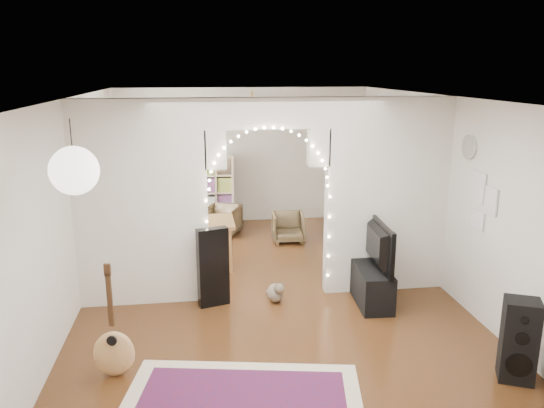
{
  "coord_description": "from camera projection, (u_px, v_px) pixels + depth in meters",
  "views": [
    {
      "loc": [
        -0.9,
        -6.81,
        3.05
      ],
      "look_at": [
        0.1,
        0.3,
        1.22
      ],
      "focal_mm": 35.0,
      "sensor_mm": 36.0,
      "label": 1
    }
  ],
  "objects": [
    {
      "name": "floor",
      "position": [
        268.0,
        294.0,
        7.41
      ],
      "size": [
        7.5,
        7.5,
        0.0
      ],
      "primitive_type": "plane",
      "color": "black",
      "rests_on": "ground"
    },
    {
      "name": "ceiling",
      "position": [
        268.0,
        97.0,
        6.74
      ],
      "size": [
        5.0,
        7.5,
        0.02
      ],
      "primitive_type": "cube",
      "color": "white",
      "rests_on": "wall_back"
    },
    {
      "name": "wall_back",
      "position": [
        243.0,
        156.0,
        10.67
      ],
      "size": [
        5.0,
        0.02,
        2.7
      ],
      "primitive_type": "cube",
      "color": "silver",
      "rests_on": "floor"
    },
    {
      "name": "wall_front",
      "position": [
        343.0,
        336.0,
        3.47
      ],
      "size": [
        5.0,
        0.02,
        2.7
      ],
      "primitive_type": "cube",
      "color": "silver",
      "rests_on": "floor"
    },
    {
      "name": "wall_left",
      "position": [
        73.0,
        207.0,
        6.73
      ],
      "size": [
        0.02,
        7.5,
        2.7
      ],
      "primitive_type": "cube",
      "color": "silver",
      "rests_on": "floor"
    },
    {
      "name": "wall_right",
      "position": [
        445.0,
        194.0,
        7.41
      ],
      "size": [
        0.02,
        7.5,
        2.7
      ],
      "primitive_type": "cube",
      "color": "silver",
      "rests_on": "floor"
    },
    {
      "name": "divider_wall",
      "position": [
        268.0,
        195.0,
        7.05
      ],
      "size": [
        5.0,
        0.2,
        2.7
      ],
      "color": "silver",
      "rests_on": "floor"
    },
    {
      "name": "fairy_lights",
      "position": [
        269.0,
        188.0,
        6.9
      ],
      "size": [
        1.64,
        0.04,
        1.6
      ],
      "primitive_type": null,
      "color": "#FFEABF",
      "rests_on": "divider_wall"
    },
    {
      "name": "window",
      "position": [
        99.0,
        169.0,
        8.43
      ],
      "size": [
        0.04,
        1.2,
        1.4
      ],
      "primitive_type": "cube",
      "color": "white",
      "rests_on": "wall_left"
    },
    {
      "name": "wall_clock",
      "position": [
        470.0,
        147.0,
        6.64
      ],
      "size": [
        0.03,
        0.31,
        0.31
      ],
      "primitive_type": "cylinder",
      "rotation": [
        0.0,
        1.57,
        0.0
      ],
      "color": "white",
      "rests_on": "wall_right"
    },
    {
      "name": "picture_frames",
      "position": [
        481.0,
        201.0,
        6.41
      ],
      "size": [
        0.02,
        0.5,
        0.7
      ],
      "primitive_type": null,
      "color": "white",
      "rests_on": "wall_right"
    },
    {
      "name": "paper_lantern",
      "position": [
        74.0,
        171.0,
        4.29
      ],
      "size": [
        0.4,
        0.4,
        0.4
      ],
      "primitive_type": "sphere",
      "color": "white",
      "rests_on": "ceiling"
    },
    {
      "name": "ceiling_fan",
      "position": [
        252.0,
        109.0,
        8.73
      ],
      "size": [
        1.1,
        1.1,
        0.3
      ],
      "primitive_type": null,
      "color": "#B2893B",
      "rests_on": "ceiling"
    },
    {
      "name": "guitar_case",
      "position": [
        213.0,
        267.0,
        6.93
      ],
      "size": [
        0.43,
        0.24,
        1.06
      ],
      "primitive_type": "cube",
      "rotation": [
        0.0,
        0.0,
        0.29
      ],
      "color": "black",
      "rests_on": "floor"
    },
    {
      "name": "acoustic_guitar",
      "position": [
        113.0,
        336.0,
        5.32
      ],
      "size": [
        0.43,
        0.24,
        1.03
      ],
      "rotation": [
        0.0,
        0.0,
        -0.24
      ],
      "color": "#C2824D",
      "rests_on": "floor"
    },
    {
      "name": "tabby_cat",
      "position": [
        276.0,
        292.0,
        7.13
      ],
      "size": [
        0.29,
        0.5,
        0.33
      ],
      "rotation": [
        0.0,
        0.0,
        0.27
      ],
      "color": "brown",
      "rests_on": "floor"
    },
    {
      "name": "floor_speaker",
      "position": [
        519.0,
        341.0,
        5.27
      ],
      "size": [
        0.42,
        0.4,
        0.86
      ],
      "rotation": [
        0.0,
        0.0,
        -0.43
      ],
      "color": "black",
      "rests_on": "floor"
    },
    {
      "name": "media_console",
      "position": [
        371.0,
        284.0,
        7.1
      ],
      "size": [
        0.46,
        1.02,
        0.5
      ],
      "primitive_type": "cube",
      "rotation": [
        0.0,
        0.0,
        -0.06
      ],
      "color": "black",
      "rests_on": "floor"
    },
    {
      "name": "tv",
      "position": [
        373.0,
        245.0,
        6.96
      ],
      "size": [
        0.2,
        1.08,
        0.62
      ],
      "primitive_type": "imported",
      "rotation": [
        0.0,
        0.0,
        1.51
      ],
      "color": "black",
      "rests_on": "media_console"
    },
    {
      "name": "bookcase",
      "position": [
        198.0,
        192.0,
        10.36
      ],
      "size": [
        1.4,
        0.46,
        1.41
      ],
      "primitive_type": "cube",
      "rotation": [
        0.0,
        0.0,
        0.08
      ],
      "color": "beige",
      "rests_on": "floor"
    },
    {
      "name": "dining_table",
      "position": [
        195.0,
        226.0,
        8.24
      ],
      "size": [
        1.2,
        0.8,
        0.76
      ],
      "rotation": [
        0.0,
        0.0,
        0.0
      ],
      "color": "brown",
      "rests_on": "floor"
    },
    {
      "name": "flower_vase",
      "position": [
        195.0,
        215.0,
        8.2
      ],
      "size": [
        0.18,
        0.18,
        0.19
      ],
      "primitive_type": "imported",
      "rotation": [
        0.0,
        0.0,
        0.0
      ],
      "color": "silver",
      "rests_on": "dining_table"
    },
    {
      "name": "dining_chair_left",
      "position": [
        223.0,
        220.0,
        10.02
      ],
      "size": [
        0.79,
        0.8,
        0.56
      ],
      "primitive_type": "imported",
      "rotation": [
        0.0,
        0.0,
        -0.42
      ],
      "color": "brown",
      "rests_on": "floor"
    },
    {
      "name": "dining_chair_right",
      "position": [
        288.0,
        227.0,
        9.61
      ],
      "size": [
        0.6,
        0.61,
        0.53
      ],
      "primitive_type": "imported",
      "rotation": [
        0.0,
        0.0,
        -0.06
      ],
      "color": "brown",
      "rests_on": "floor"
    }
  ]
}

